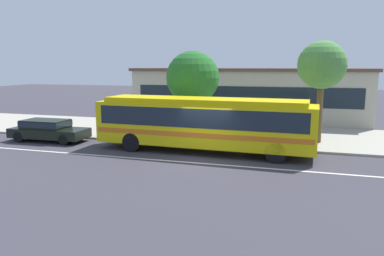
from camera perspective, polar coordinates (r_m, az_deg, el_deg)
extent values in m
plane|color=#38363F|center=(18.17, 1.96, -4.80)|extent=(120.00, 120.00, 0.00)
cube|color=#A5A090|center=(24.67, 6.01, -0.88)|extent=(60.00, 8.00, 0.12)
cube|color=silver|center=(17.42, 1.29, -5.42)|extent=(56.00, 0.16, 0.01)
cube|color=gold|center=(19.38, 1.77, 0.67)|extent=(11.43, 2.83, 2.17)
cube|color=#CFB707|center=(19.23, 1.78, 4.22)|extent=(10.51, 2.50, 0.24)
cube|color=#19232D|center=(19.32, 1.77, 1.94)|extent=(10.75, 2.83, 0.96)
cube|color=#CA6317|center=(19.45, 1.76, -0.47)|extent=(11.20, 2.85, 0.24)
cube|color=#19232D|center=(18.51, 18.68, 1.10)|extent=(0.19, 2.16, 1.04)
cylinder|color=black|center=(19.90, 13.38, -2.32)|extent=(1.01, 0.31, 1.00)
cylinder|color=black|center=(17.78, 12.72, -3.70)|extent=(1.01, 0.31, 1.00)
cylinder|color=black|center=(21.85, -6.57, -1.07)|extent=(1.01, 0.31, 1.00)
cylinder|color=black|center=(19.94, -9.22, -2.16)|extent=(1.01, 0.31, 1.00)
cube|color=black|center=(23.97, -21.01, -0.67)|extent=(4.69, 1.87, 0.55)
cube|color=black|center=(24.03, -21.53, 0.59)|extent=(2.64, 1.62, 0.50)
cube|color=#19232D|center=(24.03, -21.53, 0.65)|extent=(2.68, 1.64, 0.32)
cylinder|color=black|center=(23.77, -16.86, -1.00)|extent=(0.64, 0.23, 0.64)
cylinder|color=black|center=(22.48, -19.03, -1.70)|extent=(0.64, 0.23, 0.64)
cylinder|color=black|center=(25.55, -22.69, -0.62)|extent=(0.64, 0.23, 0.64)
cylinder|color=black|center=(24.36, -24.99, -1.24)|extent=(0.64, 0.23, 0.64)
cylinder|color=#303234|center=(22.00, 12.54, -0.97)|extent=(0.14, 0.14, 0.91)
cylinder|color=#303234|center=(22.09, 12.88, -0.94)|extent=(0.14, 0.14, 0.91)
cylinder|color=#4C514D|center=(21.93, 12.78, 0.94)|extent=(0.48, 0.48, 0.56)
sphere|color=#CEB581|center=(21.87, 12.82, 1.97)|extent=(0.23, 0.23, 0.23)
cylinder|color=#67694B|center=(22.60, -4.11, -0.62)|extent=(0.14, 0.14, 0.81)
cylinder|color=#67694B|center=(22.53, -3.75, -0.65)|extent=(0.14, 0.14, 0.81)
cylinder|color=#475350|center=(22.45, -3.95, 1.09)|extent=(0.38, 0.38, 0.56)
sphere|color=#D79C86|center=(22.40, -3.96, 2.10)|extent=(0.23, 0.23, 0.23)
cylinder|color=#6C7250|center=(22.02, 3.50, -0.86)|extent=(0.14, 0.14, 0.82)
cylinder|color=#6C7250|center=(22.16, 3.31, -0.79)|extent=(0.14, 0.14, 0.82)
cylinder|color=gold|center=(21.98, 3.42, 0.98)|extent=(0.48, 0.48, 0.59)
sphere|color=#D9A98B|center=(21.92, 3.43, 2.05)|extent=(0.24, 0.24, 0.24)
cylinder|color=brown|center=(23.63, 0.10, 1.89)|extent=(0.28, 0.28, 2.47)
sphere|color=#246826|center=(23.43, 0.10, 7.71)|extent=(3.33, 3.33, 3.33)
cylinder|color=brown|center=(22.47, 18.91, 2.27)|extent=(0.36, 0.36, 3.47)
sphere|color=#4C8C40|center=(22.31, 19.29, 9.11)|extent=(2.69, 2.69, 2.69)
cube|color=#ABA595|center=(32.17, 8.95, 5.01)|extent=(18.28, 7.79, 4.06)
cube|color=#19232D|center=(28.29, 7.87, 4.85)|extent=(16.82, 0.04, 1.46)
cube|color=#4E3B35|center=(32.07, 9.05, 8.84)|extent=(18.68, 8.19, 0.24)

